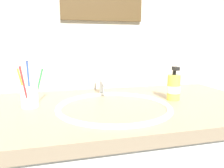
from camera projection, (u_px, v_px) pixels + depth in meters
The scene contains 9 objects.
tiled_wall_back at pixel (101, 38), 1.24m from camera, with size 2.43×0.04×2.40m, color beige.
sink_basin at pixel (114, 117), 0.89m from camera, with size 0.46×0.46×0.12m.
faucet at pixel (102, 83), 1.09m from camera, with size 0.02×0.14×0.13m.
toothbrush_cup at pixel (29, 96), 0.88m from camera, with size 0.07×0.07×0.09m, color white.
toothbrush_red at pixel (23, 81), 0.83m from camera, with size 0.03×0.05×0.19m.
toothbrush_green at pixel (40, 81), 0.89m from camera, with size 0.06×0.01×0.17m.
toothbrush_blue at pixel (28, 78), 0.84m from camera, with size 0.01×0.04×0.21m.
toothbrush_yellow at pixel (21, 81), 0.88m from camera, with size 0.05×0.02×0.17m.
soap_dispenser at pixel (174, 87), 1.00m from camera, with size 0.06×0.06×0.15m.
Camera 1 is at (-0.25, -0.87, 1.17)m, focal length 35.50 mm.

